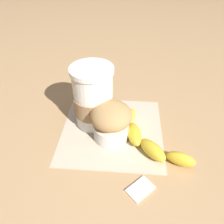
% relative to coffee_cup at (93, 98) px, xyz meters
% --- Properties ---
extents(ground_plane, '(3.00, 3.00, 0.00)m').
position_rel_coffee_cup_xyz_m(ground_plane, '(0.05, -0.03, -0.07)').
color(ground_plane, tan).
extents(paper_napkin, '(0.24, 0.24, 0.00)m').
position_rel_coffee_cup_xyz_m(paper_napkin, '(0.05, -0.03, -0.07)').
color(paper_napkin, beige).
rests_on(paper_napkin, ground_plane).
extents(coffee_cup, '(0.10, 0.10, 0.15)m').
position_rel_coffee_cup_xyz_m(coffee_cup, '(0.00, 0.00, 0.00)').
color(coffee_cup, white).
rests_on(coffee_cup, paper_napkin).
extents(muffin, '(0.09, 0.09, 0.09)m').
position_rel_coffee_cup_xyz_m(muffin, '(0.05, -0.05, -0.02)').
color(muffin, white).
rests_on(muffin, paper_napkin).
extents(banana, '(0.16, 0.17, 0.03)m').
position_rel_coffee_cup_xyz_m(banana, '(0.13, -0.06, -0.06)').
color(banana, gold).
rests_on(banana, paper_napkin).
extents(sugar_packet, '(0.06, 0.06, 0.01)m').
position_rel_coffee_cup_xyz_m(sugar_packet, '(0.11, -0.18, -0.07)').
color(sugar_packet, white).
rests_on(sugar_packet, ground_plane).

